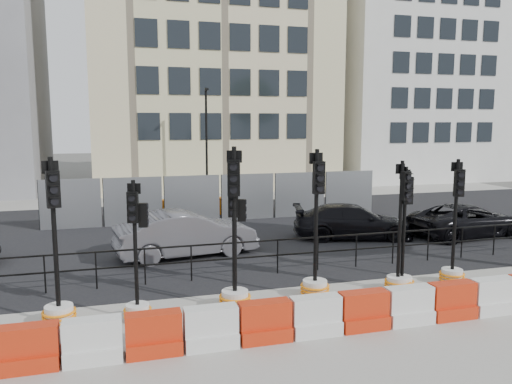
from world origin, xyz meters
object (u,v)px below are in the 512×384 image
object	(u,v)px
traffic_signal_d	(235,277)
car_c	(353,222)
traffic_signal_a	(58,292)
traffic_signal_h	(453,259)

from	to	relation	value
traffic_signal_d	car_c	xyz separation A→B (m)	(5.70, 5.46, -0.08)
traffic_signal_a	car_c	size ratio (longest dim) A/B	0.76
traffic_signal_d	car_c	world-z (taller)	traffic_signal_d
traffic_signal_d	traffic_signal_h	world-z (taller)	traffic_signal_h
traffic_signal_a	traffic_signal_h	xyz separation A→B (m)	(9.61, 0.09, -0.05)
traffic_signal_h	car_c	distance (m)	5.41
traffic_signal_a	car_c	world-z (taller)	traffic_signal_a
traffic_signal_h	car_c	size ratio (longest dim) A/B	0.71
car_c	traffic_signal_d	bearing A→B (deg)	149.07
traffic_signal_a	traffic_signal_d	xyz separation A→B (m)	(3.76, 0.04, -0.02)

